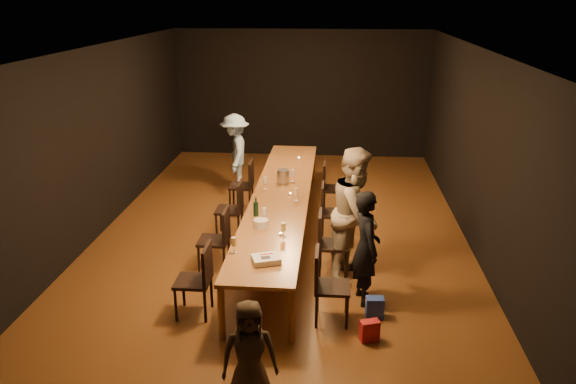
# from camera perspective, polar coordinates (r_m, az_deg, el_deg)

# --- Properties ---
(ground) EXTENTS (10.00, 10.00, 0.00)m
(ground) POSITION_cam_1_polar(r_m,az_deg,el_deg) (9.21, -0.69, -4.62)
(ground) COLOR #4F2313
(ground) RESTS_ON ground
(room_shell) EXTENTS (6.04, 10.04, 3.02)m
(room_shell) POSITION_cam_1_polar(r_m,az_deg,el_deg) (8.57, -0.75, 8.15)
(room_shell) COLOR black
(room_shell) RESTS_ON ground
(table) EXTENTS (0.90, 6.00, 0.75)m
(table) POSITION_cam_1_polar(r_m,az_deg,el_deg) (8.95, -0.71, -0.51)
(table) COLOR brown
(table) RESTS_ON ground
(chair_right_0) EXTENTS (0.42, 0.42, 0.93)m
(chair_right_0) POSITION_cam_1_polar(r_m,az_deg,el_deg) (6.82, 4.53, -9.52)
(chair_right_0) COLOR black
(chair_right_0) RESTS_ON ground
(chair_right_1) EXTENTS (0.42, 0.42, 0.93)m
(chair_right_1) POSITION_cam_1_polar(r_m,az_deg,el_deg) (7.89, 4.62, -5.29)
(chair_right_1) COLOR black
(chair_right_1) RESTS_ON ground
(chair_right_2) EXTENTS (0.42, 0.42, 0.93)m
(chair_right_2) POSITION_cam_1_polar(r_m,az_deg,el_deg) (8.99, 4.69, -2.09)
(chair_right_2) COLOR black
(chair_right_2) RESTS_ON ground
(chair_right_3) EXTENTS (0.42, 0.42, 0.93)m
(chair_right_3) POSITION_cam_1_polar(r_m,az_deg,el_deg) (10.12, 4.75, 0.41)
(chair_right_3) COLOR black
(chair_right_3) RESTS_ON ground
(chair_left_0) EXTENTS (0.42, 0.42, 0.93)m
(chair_left_0) POSITION_cam_1_polar(r_m,az_deg,el_deg) (7.02, -9.64, -8.84)
(chair_left_0) COLOR black
(chair_left_0) RESTS_ON ground
(chair_left_1) EXTENTS (0.42, 0.42, 0.93)m
(chair_left_1) POSITION_cam_1_polar(r_m,az_deg,el_deg) (8.07, -7.58, -4.83)
(chair_left_1) COLOR black
(chair_left_1) RESTS_ON ground
(chair_left_2) EXTENTS (0.42, 0.42, 0.93)m
(chair_left_2) POSITION_cam_1_polar(r_m,az_deg,el_deg) (9.15, -6.01, -1.75)
(chair_left_2) COLOR black
(chair_left_2) RESTS_ON ground
(chair_left_3) EXTENTS (0.42, 0.42, 0.93)m
(chair_left_3) POSITION_cam_1_polar(r_m,az_deg,el_deg) (10.26, -4.79, 0.68)
(chair_left_3) COLOR black
(chair_left_3) RESTS_ON ground
(woman_birthday) EXTENTS (0.49, 0.62, 1.51)m
(woman_birthday) POSITION_cam_1_polar(r_m,az_deg,el_deg) (7.16, 7.91, -5.60)
(woman_birthday) COLOR black
(woman_birthday) RESTS_ON ground
(woman_tan) EXTENTS (0.97, 1.09, 1.85)m
(woman_tan) POSITION_cam_1_polar(r_m,az_deg,el_deg) (7.75, 6.94, -2.15)
(woman_tan) COLOR #BEAA8E
(woman_tan) RESTS_ON ground
(man_blue) EXTENTS (0.75, 1.08, 1.54)m
(man_blue) POSITION_cam_1_polar(r_m,az_deg,el_deg) (11.29, -5.38, 4.05)
(man_blue) COLOR #96BCE7
(man_blue) RESTS_ON ground
(child) EXTENTS (0.60, 0.46, 1.10)m
(child) POSITION_cam_1_polar(r_m,az_deg,el_deg) (5.54, -3.94, -16.10)
(child) COLOR #3C2F21
(child) RESTS_ON ground
(gift_bag_red) EXTENTS (0.24, 0.18, 0.25)m
(gift_bag_red) POSITION_cam_1_polar(r_m,az_deg,el_deg) (6.67, 8.28, -13.78)
(gift_bag_red) COLOR red
(gift_bag_red) RESTS_ON ground
(gift_bag_blue) EXTENTS (0.23, 0.16, 0.27)m
(gift_bag_blue) POSITION_cam_1_polar(r_m,az_deg,el_deg) (7.10, 8.80, -11.53)
(gift_bag_blue) COLOR #2946B4
(gift_bag_blue) RESTS_ON ground
(birthday_cake) EXTENTS (0.39, 0.35, 0.08)m
(birthday_cake) POSITION_cam_1_polar(r_m,az_deg,el_deg) (6.72, -2.25, -6.85)
(birthday_cake) COLOR white
(birthday_cake) RESTS_ON table
(plate_stack) EXTENTS (0.24, 0.24, 0.11)m
(plate_stack) POSITION_cam_1_polar(r_m,az_deg,el_deg) (7.67, -2.78, -3.21)
(plate_stack) COLOR white
(plate_stack) RESTS_ON table
(champagne_bottle) EXTENTS (0.09, 0.09, 0.31)m
(champagne_bottle) POSITION_cam_1_polar(r_m,az_deg,el_deg) (8.03, -3.29, -1.38)
(champagne_bottle) COLOR black
(champagne_bottle) RESTS_ON table
(ice_bucket) EXTENTS (0.24, 0.24, 0.23)m
(ice_bucket) POSITION_cam_1_polar(r_m,az_deg,el_deg) (9.44, -0.51, 1.62)
(ice_bucket) COLOR #B7B7BC
(ice_bucket) RESTS_ON table
(wineglass_0) EXTENTS (0.06, 0.06, 0.21)m
(wineglass_0) POSITION_cam_1_polar(r_m,az_deg,el_deg) (6.95, -5.50, -5.40)
(wineglass_0) COLOR beige
(wineglass_0) RESTS_ON table
(wineglass_1) EXTENTS (0.06, 0.06, 0.21)m
(wineglass_1) POSITION_cam_1_polar(r_m,az_deg,el_deg) (7.33, -0.47, -3.90)
(wineglass_1) COLOR beige
(wineglass_1) RESTS_ON table
(wineglass_2) EXTENTS (0.06, 0.06, 0.21)m
(wineglass_2) POSITION_cam_1_polar(r_m,az_deg,el_deg) (7.84, -2.42, -2.32)
(wineglass_2) COLOR silver
(wineglass_2) RESTS_ON table
(wineglass_3) EXTENTS (0.06, 0.06, 0.21)m
(wineglass_3) POSITION_cam_1_polar(r_m,az_deg,el_deg) (8.62, 0.84, -0.23)
(wineglass_3) COLOR beige
(wineglass_3) RESTS_ON table
(wineglass_4) EXTENTS (0.06, 0.06, 0.21)m
(wineglass_4) POSITION_cam_1_polar(r_m,az_deg,el_deg) (9.14, -2.33, 0.91)
(wineglass_4) COLOR silver
(wineglass_4) RESTS_ON table
(wineglass_5) EXTENTS (0.06, 0.06, 0.21)m
(wineglass_5) POSITION_cam_1_polar(r_m,az_deg,el_deg) (9.50, 0.44, 1.66)
(wineglass_5) COLOR silver
(wineglass_5) RESTS_ON table
(tealight_near) EXTENTS (0.05, 0.05, 0.03)m
(tealight_near) POSITION_cam_1_polar(r_m,az_deg,el_deg) (7.43, -0.76, -4.32)
(tealight_near) COLOR #B2B7B2
(tealight_near) RESTS_ON table
(tealight_mid) EXTENTS (0.05, 0.05, 0.03)m
(tealight_mid) POSITION_cam_1_polar(r_m,az_deg,el_deg) (8.89, 0.23, -0.23)
(tealight_mid) COLOR #B2B7B2
(tealight_mid) RESTS_ON table
(tealight_far) EXTENTS (0.05, 0.05, 0.03)m
(tealight_far) POSITION_cam_1_polar(r_m,az_deg,el_deg) (10.83, 1.11, 3.43)
(tealight_far) COLOR #B2B7B2
(tealight_far) RESTS_ON table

